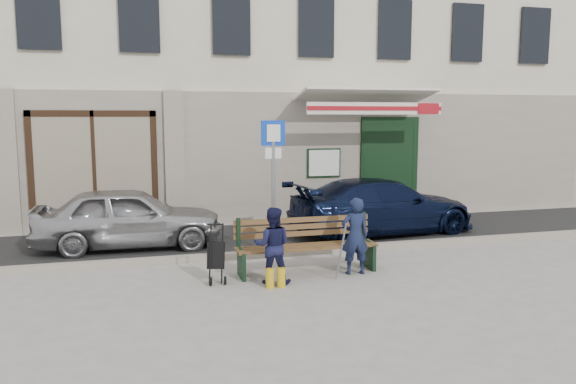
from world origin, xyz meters
name	(u,v)px	position (x,y,z in m)	size (l,w,h in m)	color
ground	(286,279)	(0.00, 0.00, 0.00)	(80.00, 80.00, 0.00)	#9E9991
asphalt_lane	(249,239)	(0.00, 3.10, 0.01)	(60.00, 3.20, 0.01)	#282828
curb	(265,254)	(0.00, 1.50, 0.06)	(60.00, 0.18, 0.12)	#9E9384
building	(212,35)	(0.01, 8.45, 4.97)	(20.00, 8.27, 10.00)	beige
car_silver	(129,217)	(-2.45, 2.93, 0.62)	(1.47, 3.65, 1.24)	#A8A8AC
car_navy	(382,206)	(3.01, 2.89, 0.62)	(1.75, 4.29, 1.25)	black
parking_sign	(273,166)	(0.22, 1.75, 1.69)	(0.47, 0.09, 2.54)	gray
bench	(304,246)	(0.39, 0.28, 0.46)	(2.40, 1.17, 0.98)	brown
man	(355,236)	(1.19, 0.00, 0.65)	(0.47, 0.31, 1.29)	#151D3A
woman	(272,245)	(-0.26, -0.15, 0.61)	(0.59, 0.46, 1.21)	#151639
stroller	(216,257)	(-1.11, 0.15, 0.41)	(0.32, 0.42, 0.92)	black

